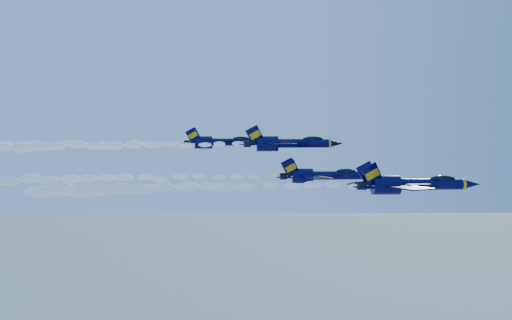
{
  "coord_description": "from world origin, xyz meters",
  "views": [
    {
      "loc": [
        -8.22,
        -79.34,
        156.95
      ],
      "look_at": [
        -4.44,
        1.39,
        152.85
      ],
      "focal_mm": 35.0,
      "sensor_mm": 36.0,
      "label": 1
    }
  ],
  "objects_px": {
    "jet_second": "(321,175)",
    "jet_third": "(287,143)",
    "jet_lead": "(410,184)",
    "jet_fourth": "(220,142)"
  },
  "relations": [
    {
      "from": "jet_lead",
      "to": "jet_second",
      "type": "distance_m",
      "value": 14.07
    },
    {
      "from": "jet_third",
      "to": "jet_fourth",
      "type": "relative_size",
      "value": 1.09
    },
    {
      "from": "jet_second",
      "to": "jet_third",
      "type": "xyz_separation_m",
      "value": [
        -5.02,
        3.86,
        5.02
      ]
    },
    {
      "from": "jet_lead",
      "to": "jet_third",
      "type": "height_order",
      "value": "jet_third"
    },
    {
      "from": "jet_lead",
      "to": "jet_second",
      "type": "bearing_deg",
      "value": 143.67
    },
    {
      "from": "jet_lead",
      "to": "jet_fourth",
      "type": "xyz_separation_m",
      "value": [
        -27.7,
        23.69,
        5.69
      ]
    },
    {
      "from": "jet_second",
      "to": "jet_third",
      "type": "relative_size",
      "value": 0.92
    },
    {
      "from": "jet_third",
      "to": "jet_lead",
      "type": "bearing_deg",
      "value": -36.71
    },
    {
      "from": "jet_second",
      "to": "jet_fourth",
      "type": "bearing_deg",
      "value": 136.83
    },
    {
      "from": "jet_second",
      "to": "jet_third",
      "type": "distance_m",
      "value": 8.08
    }
  ]
}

